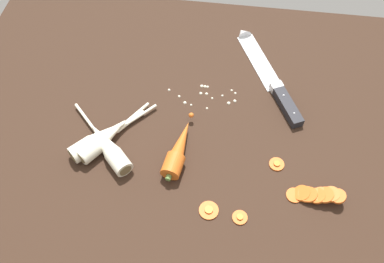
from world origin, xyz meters
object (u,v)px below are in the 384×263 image
object	(u,v)px
parsnip_mid_right	(103,138)
chefs_knife	(266,72)
parsnip_mid_left	(102,141)
parsnip_back	(108,147)
carrot_slice_stray_near	(209,210)
parsnip_front	(101,138)
whole_carrot	(179,150)
carrot_slice_stray_far	(240,217)
carrot_slice_stack	(316,195)
carrot_slice_stray_mid	(277,164)

from	to	relation	value
parsnip_mid_right	chefs_knife	bearing A→B (deg)	36.17
parsnip_mid_left	parsnip_back	xyz separation A→B (cm)	(1.61, -1.27, -0.00)
chefs_knife	carrot_slice_stray_near	distance (cm)	40.55
parsnip_mid_left	parsnip_front	bearing A→B (deg)	124.41
whole_carrot	chefs_knife	bearing A→B (deg)	55.41
parsnip_front	carrot_slice_stray_far	xyz separation A→B (cm)	(32.24, -13.82, -1.62)
carrot_slice_stack	carrot_slice_stray_far	world-z (taller)	carrot_slice_stack
parsnip_back	carrot_slice_stray_mid	bearing A→B (deg)	2.40
parsnip_mid_left	parsnip_back	bearing A→B (deg)	-38.19
parsnip_mid_left	parsnip_mid_right	xyz separation A→B (cm)	(0.10, 0.73, -0.00)
carrot_slice_stack	carrot_slice_stray_far	xyz separation A→B (cm)	(-15.11, -6.52, -0.95)
carrot_slice_stray_near	carrot_slice_stray_mid	size ratio (longest dim) A/B	1.22
parsnip_front	parsnip_mid_left	bearing A→B (deg)	-55.59
chefs_knife	whole_carrot	bearing A→B (deg)	-124.59
parsnip_front	parsnip_mid_left	distance (cm)	0.91
parsnip_mid_left	parsnip_mid_right	distance (cm)	0.73
chefs_knife	carrot_slice_stray_mid	distance (cm)	26.69
parsnip_mid_right	parsnip_back	bearing A→B (deg)	-52.89
whole_carrot	parsnip_front	distance (cm)	17.76
parsnip_front	carrot_slice_stray_mid	xyz separation A→B (cm)	(39.43, -0.45, -1.62)
carrot_slice_stray_near	carrot_slice_stray_far	distance (cm)	6.46
carrot_slice_stray_near	carrot_slice_stray_mid	distance (cm)	18.60
chefs_knife	carrot_slice_stray_mid	size ratio (longest dim) A/B	9.81
chefs_knife	parsnip_back	size ratio (longest dim) A/B	1.82
chefs_knife	whole_carrot	size ratio (longest dim) A/B	1.83
parsnip_front	carrot_slice_stray_mid	distance (cm)	39.47
parsnip_mid_right	carrot_slice_stray_mid	xyz separation A→B (cm)	(38.82, -0.43, -1.62)
parsnip_front	parsnip_back	world-z (taller)	same
parsnip_front	parsnip_mid_left	xyz separation A→B (cm)	(0.51, -0.75, 0.00)
carrot_slice_stack	carrot_slice_stray_near	distance (cm)	22.32
whole_carrot	parsnip_front	size ratio (longest dim) A/B	0.97
chefs_knife	carrot_slice_stray_mid	world-z (taller)	chefs_knife
parsnip_back	carrot_slice_stray_far	xyz separation A→B (cm)	(30.11, -11.80, -1.62)
parsnip_mid_right	parsnip_back	world-z (taller)	same
parsnip_front	carrot_slice_stray_near	size ratio (longest dim) A/B	4.52
parsnip_back	carrot_slice_stray_near	distance (cm)	26.22
carrot_slice_stray_mid	parsnip_front	bearing A→B (deg)	179.34
chefs_knife	parsnip_front	world-z (taller)	parsnip_front
chefs_knife	carrot_slice_stack	distance (cm)	35.14
chefs_knife	whole_carrot	world-z (taller)	whole_carrot
carrot_slice_stray_far	chefs_knife	bearing A→B (deg)	84.21
parsnip_mid_left	carrot_slice_stray_near	world-z (taller)	parsnip_mid_left
chefs_knife	parsnip_mid_left	world-z (taller)	parsnip_mid_left
carrot_slice_stray_far	parsnip_mid_left	bearing A→B (deg)	157.61
carrot_slice_stray_mid	carrot_slice_stray_far	distance (cm)	15.18
whole_carrot	parsnip_mid_left	world-z (taller)	whole_carrot
carrot_slice_stray_mid	parsnip_mid_left	bearing A→B (deg)	-179.56
parsnip_mid_left	whole_carrot	bearing A→B (deg)	-0.28
parsnip_mid_left	carrot_slice_stray_far	world-z (taller)	parsnip_mid_left
parsnip_mid_right	carrot_slice_stack	world-z (taller)	parsnip_mid_right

